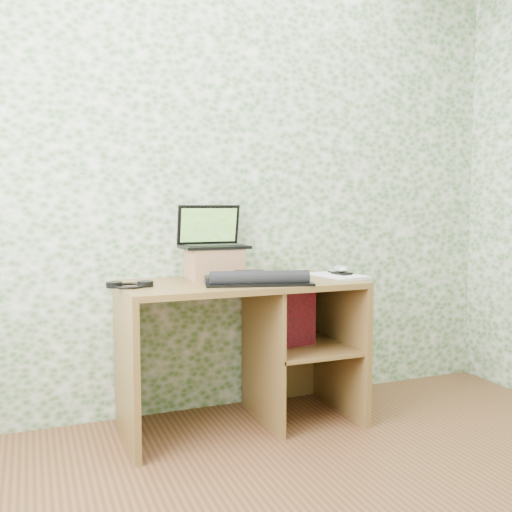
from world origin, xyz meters
name	(u,v)px	position (x,y,z in m)	size (l,w,h in m)	color
wall_back	(221,176)	(0.00, 1.75, 1.30)	(3.50, 3.50, 0.00)	silver
desk	(253,331)	(0.08, 1.47, 0.48)	(1.20, 0.60, 0.75)	brown
riser	(214,264)	(-0.10, 1.58, 0.83)	(0.27, 0.22, 0.16)	#906240
laptop	(212,238)	(-0.10, 1.62, 0.97)	(0.34, 0.24, 0.23)	black
keyboard	(255,279)	(0.03, 1.32, 0.78)	(0.53, 0.38, 0.07)	black
headphones	(130,285)	(-0.56, 1.44, 0.76)	(0.22, 0.18, 0.03)	black
notepad	(336,276)	(0.53, 1.40, 0.76)	(0.22, 0.32, 0.01)	silver
mouse	(341,271)	(0.57, 1.40, 0.78)	(0.07, 0.11, 0.04)	silver
pen	(340,273)	(0.58, 1.44, 0.77)	(0.01, 0.01, 0.15)	black
red_box	(290,316)	(0.28, 1.44, 0.55)	(0.27, 0.09, 0.32)	maroon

